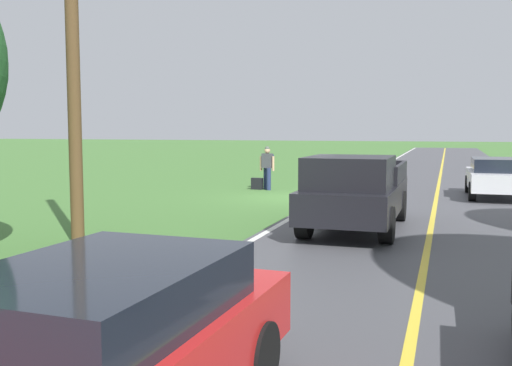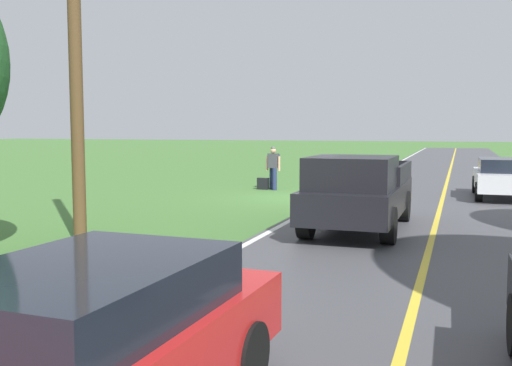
{
  "view_description": "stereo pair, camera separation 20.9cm",
  "coord_description": "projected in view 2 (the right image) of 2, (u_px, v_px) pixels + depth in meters",
  "views": [
    {
      "loc": [
        -5.13,
        20.07,
        2.43
      ],
      "look_at": [
        -1.72,
        9.66,
        1.42
      ],
      "focal_mm": 41.15,
      "sensor_mm": 36.0,
      "label": 1
    },
    {
      "loc": [
        -5.33,
        20.0,
        2.43
      ],
      "look_at": [
        -1.72,
        9.66,
        1.42
      ],
      "focal_mm": 41.15,
      "sensor_mm": 36.0,
      "label": 2
    }
  ],
  "objects": [
    {
      "name": "lane_centre_line",
      "position": [
        441.0,
        203.0,
        19.2
      ],
      "size": [
        0.14,
        117.6,
        0.0
      ],
      "primitive_type": "cube",
      "color": "gold",
      "rests_on": "ground"
    },
    {
      "name": "pickup_truck_passing",
      "position": [
        358.0,
        191.0,
        13.99
      ],
      "size": [
        2.12,
        5.41,
        1.82
      ],
      "color": "black",
      "rests_on": "ground"
    },
    {
      "name": "suitcase_carried",
      "position": [
        263.0,
        184.0,
        23.66
      ],
      "size": [
        0.47,
        0.23,
        0.47
      ],
      "primitive_type": "cube",
      "rotation": [
        0.0,
        0.0,
        1.5
      ],
      "color": "black",
      "rests_on": "ground"
    },
    {
      "name": "hitchhiker_walking",
      "position": [
        273.0,
        165.0,
        23.5
      ],
      "size": [
        0.62,
        0.53,
        1.75
      ],
      "color": "navy",
      "rests_on": "ground"
    },
    {
      "name": "sedan_ahead_same_lane",
      "position": [
        76.0,
        351.0,
        4.45
      ],
      "size": [
        2.03,
        4.45,
        1.41
      ],
      "color": "red",
      "rests_on": "ground"
    },
    {
      "name": "sedan_near_oncoming",
      "position": [
        503.0,
        177.0,
        20.67
      ],
      "size": [
        1.98,
        4.43,
        1.41
      ],
      "color": "silver",
      "rests_on": "ground"
    },
    {
      "name": "road_surface",
      "position": [
        441.0,
        203.0,
        19.2
      ],
      "size": [
        7.73,
        120.0,
        0.0
      ],
      "primitive_type": "cube",
      "color": "#47474C",
      "rests_on": "ground"
    },
    {
      "name": "utility_pole_roadside",
      "position": [
        75.0,
        52.0,
        12.35
      ],
      "size": [
        0.28,
        0.28,
        8.12
      ],
      "primitive_type": "cylinder",
      "color": "brown",
      "rests_on": "ground"
    },
    {
      "name": "ground_plane",
      "position": [
        300.0,
        198.0,
        20.77
      ],
      "size": [
        200.0,
        200.0,
        0.0
      ],
      "primitive_type": "plane",
      "color": "#427033"
    },
    {
      "name": "lane_edge_line",
      "position": [
        330.0,
        199.0,
        20.41
      ],
      "size": [
        0.16,
        117.6,
        0.0
      ],
      "primitive_type": "cube",
      "color": "silver",
      "rests_on": "ground"
    }
  ]
}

